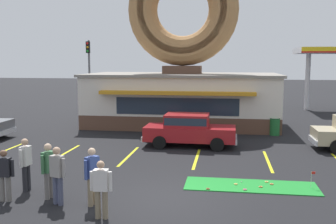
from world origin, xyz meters
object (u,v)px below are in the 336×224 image
(pedestrian_clipboard_woman, at_px, (5,173))
(trash_bin, at_px, (275,126))
(pedestrian_leather_jacket_man, at_px, (26,162))
(pedestrian_beanie_man, at_px, (101,187))
(putting_flag_pin, at_px, (312,176))
(golf_ball, at_px, (242,182))
(pedestrian_hooded_kid, at_px, (92,174))
(pedestrian_crossing_woman, at_px, (49,168))
(car_red, at_px, (189,129))
(pedestrian_blue_sweater_man, at_px, (57,173))
(traffic_light_pole, at_px, (89,67))

(pedestrian_clipboard_woman, distance_m, trash_bin, 15.18)
(pedestrian_leather_jacket_man, relative_size, pedestrian_beanie_man, 1.09)
(pedestrian_leather_jacket_man, bearing_deg, putting_flag_pin, 9.73)
(golf_ball, height_order, pedestrian_clipboard_woman, pedestrian_clipboard_woman)
(trash_bin, bearing_deg, putting_flag_pin, -89.32)
(pedestrian_hooded_kid, distance_m, pedestrian_clipboard_woman, 2.70)
(pedestrian_beanie_man, relative_size, pedestrian_crossing_woman, 0.92)
(car_red, xyz_separation_m, pedestrian_blue_sweater_man, (-3.02, -8.46, 0.08))
(pedestrian_beanie_man, distance_m, traffic_light_pole, 22.10)
(pedestrian_leather_jacket_man, xyz_separation_m, pedestrian_beanie_man, (3.12, -1.84, -0.09))
(trash_bin, bearing_deg, pedestrian_crossing_woman, -124.59)
(traffic_light_pole, bearing_deg, pedestrian_hooded_kid, -70.13)
(pedestrian_hooded_kid, height_order, pedestrian_beanie_man, pedestrian_hooded_kid)
(pedestrian_beanie_man, bearing_deg, pedestrian_blue_sweater_man, 153.00)
(car_red, bearing_deg, putting_flag_pin, -51.60)
(golf_ball, xyz_separation_m, pedestrian_crossing_woman, (-5.87, -2.41, 0.90))
(traffic_light_pole, bearing_deg, pedestrian_blue_sweater_man, -72.88)
(pedestrian_clipboard_woman, height_order, traffic_light_pole, traffic_light_pole)
(pedestrian_hooded_kid, distance_m, pedestrian_leather_jacket_man, 2.73)
(putting_flag_pin, bearing_deg, pedestrian_crossing_woman, -165.09)
(putting_flag_pin, height_order, pedestrian_leather_jacket_man, pedestrian_leather_jacket_man)
(pedestrian_clipboard_woman, height_order, pedestrian_crossing_woman, pedestrian_crossing_woman)
(pedestrian_hooded_kid, distance_m, traffic_light_pole, 21.07)
(putting_flag_pin, distance_m, pedestrian_hooded_kid, 7.12)
(car_red, distance_m, pedestrian_clipboard_woman, 9.65)
(putting_flag_pin, xyz_separation_m, pedestrian_clipboard_woman, (-9.33, -2.59, 0.42))
(golf_ball, bearing_deg, traffic_light_pole, 124.18)
(pedestrian_hooded_kid, xyz_separation_m, trash_bin, (6.52, 11.99, -0.45))
(pedestrian_clipboard_woman, xyz_separation_m, pedestrian_crossing_woman, (1.19, 0.42, 0.09))
(putting_flag_pin, relative_size, pedestrian_blue_sweater_man, 0.32)
(pedestrian_blue_sweater_man, height_order, pedestrian_clipboard_woman, pedestrian_blue_sweater_man)
(pedestrian_beanie_man, bearing_deg, pedestrian_crossing_woman, 148.67)
(pedestrian_leather_jacket_man, bearing_deg, pedestrian_crossing_woman, -29.06)
(pedestrian_beanie_man, bearing_deg, pedestrian_leather_jacket_man, 149.43)
(car_red, bearing_deg, pedestrian_crossing_woman, -113.61)
(pedestrian_hooded_kid, height_order, pedestrian_clipboard_woman, pedestrian_hooded_kid)
(golf_ball, bearing_deg, pedestrian_hooded_kid, -147.63)
(pedestrian_beanie_man, bearing_deg, trash_bin, 65.16)
(putting_flag_pin, relative_size, pedestrian_beanie_man, 0.35)
(pedestrian_clipboard_woman, bearing_deg, traffic_light_pole, 102.60)
(pedestrian_blue_sweater_man, xyz_separation_m, pedestrian_leather_jacket_man, (-1.54, 1.04, -0.00))
(putting_flag_pin, relative_size, traffic_light_pole, 0.09)
(putting_flag_pin, distance_m, car_red, 7.47)
(pedestrian_hooded_kid, relative_size, pedestrian_crossing_woman, 1.00)
(pedestrian_leather_jacket_man, bearing_deg, pedestrian_blue_sweater_man, -33.98)
(golf_ball, distance_m, pedestrian_clipboard_woman, 7.65)
(golf_ball, relative_size, pedestrian_clipboard_woman, 0.03)
(pedestrian_beanie_man, bearing_deg, golf_ball, 43.86)
(pedestrian_clipboard_woman, height_order, trash_bin, pedestrian_clipboard_woman)
(pedestrian_blue_sweater_man, distance_m, pedestrian_clipboard_woman, 1.68)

